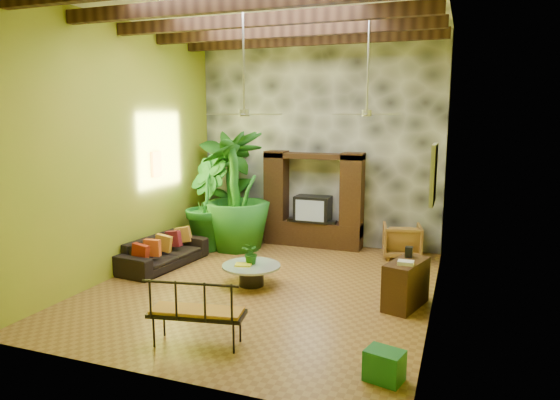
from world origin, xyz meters
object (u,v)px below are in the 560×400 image
at_px(wicker_armchair, 402,241).
at_px(iron_bench, 194,309).
at_px(ceiling_fan_back, 367,102).
at_px(tall_plant_c, 236,191).
at_px(ceiling_fan_front, 244,101).
at_px(tall_plant_a, 230,184).
at_px(tall_plant_b, 206,203).
at_px(side_console, 406,284).
at_px(entertainment_center, 313,207).
at_px(coffee_table, 251,272).
at_px(sofa, 164,252).
at_px(green_bin, 384,366).

relative_size(wicker_armchair, iron_bench, 0.60).
relative_size(ceiling_fan_back, tall_plant_c, 0.66).
distance_m(ceiling_fan_front, tall_plant_a, 4.53).
bearing_deg(ceiling_fan_front, wicker_armchair, 53.87).
relative_size(tall_plant_b, side_console, 2.27).
xyz_separation_m(entertainment_center, iron_bench, (0.02, -5.76, -0.42)).
bearing_deg(coffee_table, side_console, -1.40).
relative_size(wicker_armchair, side_console, 0.86).
bearing_deg(ceiling_fan_back, iron_bench, -112.44).
relative_size(coffee_table, side_console, 1.12).
distance_m(ceiling_fan_front, coffee_table, 3.17).
xyz_separation_m(ceiling_fan_back, tall_plant_b, (-3.92, 0.80, -2.28)).
xyz_separation_m(entertainment_center, tall_plant_c, (-1.62, -0.91, 0.44)).
xyz_separation_m(ceiling_fan_back, tall_plant_c, (-3.22, 1.03, -1.99)).
bearing_deg(sofa, wicker_armchair, -56.46).
xyz_separation_m(ceiling_fan_front, wicker_armchair, (2.37, 3.24, -3.02)).
xyz_separation_m(entertainment_center, ceiling_fan_back, (1.60, -1.94, 2.44)).
relative_size(wicker_armchair, tall_plant_c, 0.30).
distance_m(coffee_table, iron_bench, 2.61).
relative_size(tall_plant_a, coffee_table, 2.57).
distance_m(tall_plant_a, green_bin, 7.61).
bearing_deg(tall_plant_b, iron_bench, -63.18).
height_order(tall_plant_c, side_console, tall_plant_c).
relative_size(sofa, tall_plant_b, 0.95).
relative_size(ceiling_fan_front, tall_plant_a, 0.66).
relative_size(entertainment_center, wicker_armchair, 2.85).
xyz_separation_m(tall_plant_a, iron_bench, (2.24, -5.76, -0.86)).
relative_size(ceiling_fan_back, coffee_table, 1.69).
distance_m(ceiling_fan_back, green_bin, 5.09).
distance_m(sofa, coffee_table, 2.28).
relative_size(sofa, wicker_armchair, 2.52).
bearing_deg(green_bin, tall_plant_c, 131.16).
height_order(ceiling_fan_back, tall_plant_c, ceiling_fan_back).
relative_size(ceiling_fan_front, side_console, 1.89).
bearing_deg(tall_plant_a, wicker_armchair, -3.78).
relative_size(entertainment_center, side_console, 2.44).
distance_m(tall_plant_a, iron_bench, 6.24).
bearing_deg(ceiling_fan_back, side_console, -53.13).
distance_m(ceiling_fan_back, side_console, 3.43).
height_order(tall_plant_a, tall_plant_b, tall_plant_a).
bearing_deg(wicker_armchair, ceiling_fan_back, 59.75).
relative_size(ceiling_fan_front, wicker_armchair, 2.21).
bearing_deg(tall_plant_a, sofa, -95.55).
distance_m(iron_bench, green_bin, 2.62).
xyz_separation_m(entertainment_center, side_console, (2.58, -3.25, -0.57)).
xyz_separation_m(tall_plant_a, coffee_table, (1.96, -3.18, -1.16)).
bearing_deg(tall_plant_b, ceiling_fan_back, -11.54).
distance_m(ceiling_fan_front, green_bin, 4.81).
distance_m(tall_plant_c, side_console, 4.92).
bearing_deg(green_bin, wicker_armchair, 94.70).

